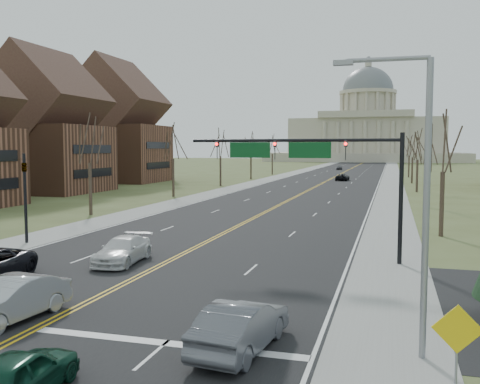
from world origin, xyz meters
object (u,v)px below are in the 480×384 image
Objects in this scene: signal_left at (25,188)px; warn_sign at (457,341)px; street_light at (418,187)px; car_nb_outer_lead at (241,326)px; signal_mast at (309,159)px; car_nb_inner_lead at (18,375)px; car_far_nb at (343,177)px; car_sb_inner_second at (123,250)px; car_sb_inner_lead at (11,300)px; car_far_sb at (339,168)px.

warn_sign is at bearing -35.02° from signal_left.
car_nb_outer_lead is (-5.21, -0.90, -4.43)m from street_light.
signal_mast is 3.08× the size of car_nb_inner_lead.
signal_left is at bearing 180.00° from signal_mast.
car_far_nb is at bearing -80.11° from car_nb_outer_lead.
car_nb_outer_lead is (0.09, -14.40, -4.96)m from signal_mast.
car_nb_inner_lead is (-9.65, -5.72, -4.54)m from street_light.
car_far_nb is (5.02, 79.22, -0.05)m from car_sb_inner_second.
signal_mast reaches higher than car_nb_inner_lead.
signal_left is 1.22× the size of car_sb_inner_second.
street_light reaches higher than car_nb_inner_lead.
car_sb_inner_lead reaches higher than car_far_nb.
car_far_nb is at bearing 93.56° from signal_mast.
warn_sign is 144.24m from car_far_sb.
signal_mast is at bearing 109.07° from warn_sign.
signal_mast is 2.02× the size of signal_left.
car_sb_inner_lead is 1.01× the size of car_far_nb.
car_nb_inner_lead is 0.82× the size of car_sb_inner_lead.
signal_mast is 126.32m from car_far_sb.
car_far_nb is at bearing 96.41° from street_light.
car_nb_inner_lead is at bearing -75.39° from car_sb_inner_second.
signal_left reaches higher than car_nb_inner_lead.
car_far_nb is at bearing -94.07° from car_nb_inner_lead.
car_sb_inner_second is 79.38m from car_far_nb.
signal_left reaches higher than car_nb_outer_lead.
signal_left is 1.24× the size of car_sb_inner_lead.
car_nb_inner_lead is 94.57m from car_far_nb.
signal_left is 24.04m from car_nb_outer_lead.
street_light reaches higher than signal_mast.
car_far_sb is at bearing 96.42° from warn_sign.
car_sb_inner_second is 1.27× the size of car_far_sb.
car_sb_inner_second is at bearing -91.92° from car_far_sb.
car_far_nb is (4.15, 89.32, -0.13)m from car_sb_inner_lead.
car_sb_inner_lead reaches higher than car_sb_inner_second.
signal_mast is 20.35m from car_nb_inner_lead.
car_far_sb is (-5.39, 50.47, 0.00)m from car_far_nb.
signal_mast is at bearing -87.50° from car_far_sb.
car_far_sb is at bearing -79.01° from car_nb_outer_lead.
signal_mast reaches higher than car_nb_outer_lead.
car_nb_inner_lead is at bearing -43.72° from car_sb_inner_lead.
car_nb_outer_lead is 0.99× the size of car_sb_inner_lead.
signal_mast is 2.51× the size of car_sb_inner_lead.
car_far_sb is (-15.36, 139.31, -4.55)m from street_light.
signal_left is 27.78m from street_light.
signal_left reaches higher than car_sb_inner_lead.
signal_mast is 1.34× the size of street_light.
car_nb_inner_lead reaches higher than car_far_nb.
signal_left is 76.75m from car_far_nb.
warn_sign is (0.76, -4.02, -3.21)m from street_light.
warn_sign is 0.58× the size of car_sb_inner_second.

